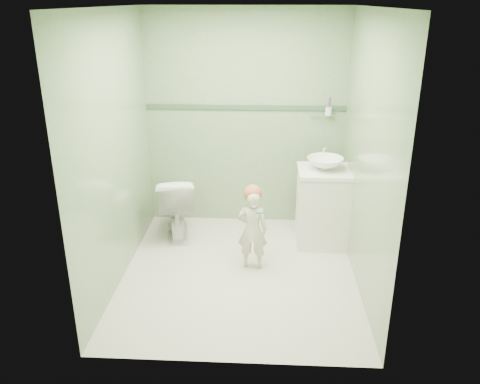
{
  "coord_description": "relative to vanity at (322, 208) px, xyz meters",
  "views": [
    {
      "loc": [
        0.23,
        -4.1,
        2.46
      ],
      "look_at": [
        0.0,
        0.15,
        0.78
      ],
      "focal_mm": 36.74,
      "sensor_mm": 36.0,
      "label": 1
    }
  ],
  "objects": [
    {
      "name": "toilet",
      "position": [
        -1.58,
        0.1,
        -0.05
      ],
      "size": [
        0.52,
        0.75,
        0.7
      ],
      "primitive_type": "imported",
      "rotation": [
        0.0,
        0.0,
        3.33
      ],
      "color": "white",
      "rests_on": "ground"
    },
    {
      "name": "cup_holder",
      "position": [
        0.05,
        0.48,
        0.93
      ],
      "size": [
        0.26,
        0.07,
        0.21
      ],
      "color": "silver",
      "rests_on": "room_shell"
    },
    {
      "name": "ground",
      "position": [
        -0.84,
        -0.7,
        -0.4
      ],
      "size": [
        2.5,
        2.5,
        0.0
      ],
      "primitive_type": "plane",
      "color": "beige",
      "rests_on": "ground"
    },
    {
      "name": "faucet",
      "position": [
        0.0,
        0.19,
        0.57
      ],
      "size": [
        0.03,
        0.13,
        0.18
      ],
      "color": "silver",
      "rests_on": "counter"
    },
    {
      "name": "vanity",
      "position": [
        0.0,
        0.0,
        0.0
      ],
      "size": [
        0.52,
        0.5,
        0.8
      ],
      "primitive_type": "cube",
      "color": "silver",
      "rests_on": "ground"
    },
    {
      "name": "counter",
      "position": [
        0.0,
        0.0,
        0.41
      ],
      "size": [
        0.54,
        0.52,
        0.04
      ],
      "primitive_type": "cube",
      "color": "white",
      "rests_on": "vanity"
    },
    {
      "name": "trim_stripe",
      "position": [
        -0.84,
        0.54,
        0.95
      ],
      "size": [
        2.2,
        0.02,
        0.05
      ],
      "primitive_type": "cube",
      "color": "#35553E",
      "rests_on": "room_shell"
    },
    {
      "name": "basin",
      "position": [
        0.0,
        0.0,
        0.49
      ],
      "size": [
        0.37,
        0.37,
        0.13
      ],
      "primitive_type": "imported",
      "color": "white",
      "rests_on": "counter"
    },
    {
      "name": "teal_toothbrush",
      "position": [
        -0.65,
        -0.69,
        0.24
      ],
      "size": [
        0.11,
        0.13,
        0.08
      ],
      "color": "#0F8B7D",
      "rests_on": "toddler"
    },
    {
      "name": "toddler",
      "position": [
        -0.72,
        -0.57,
        -0.0
      ],
      "size": [
        0.3,
        0.2,
        0.8
      ],
      "primitive_type": "imported",
      "rotation": [
        0.0,
        0.0,
        3.1
      ],
      "color": "beige",
      "rests_on": "ground"
    },
    {
      "name": "hair_cap",
      "position": [
        -0.72,
        -0.54,
        0.36
      ],
      "size": [
        0.18,
        0.18,
        0.18
      ],
      "primitive_type": "sphere",
      "color": "#B05C3C",
      "rests_on": "toddler"
    },
    {
      "name": "room_shell",
      "position": [
        -0.84,
        -0.7,
        0.8
      ],
      "size": [
        2.5,
        2.54,
        2.4
      ],
      "color": "gray",
      "rests_on": "ground"
    }
  ]
}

